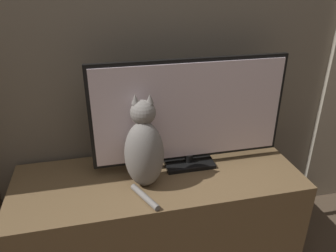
% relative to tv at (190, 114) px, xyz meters
% --- Properties ---
extents(wall_back, '(4.80, 0.05, 2.60)m').
position_rel_tv_xyz_m(wall_back, '(-0.18, 0.24, 0.48)').
color(wall_back, '#756B5B').
rests_on(wall_back, ground_plane).
extents(tv_stand, '(1.45, 0.54, 0.53)m').
position_rel_tv_xyz_m(tv_stand, '(-0.18, -0.08, -0.56)').
color(tv_stand, brown).
rests_on(tv_stand, ground_plane).
extents(tv, '(0.99, 0.15, 0.57)m').
position_rel_tv_xyz_m(tv, '(0.00, 0.00, 0.00)').
color(tv, black).
rests_on(tv, tv_stand).
extents(cat, '(0.21, 0.31, 0.45)m').
position_rel_tv_xyz_m(cat, '(-0.26, -0.12, -0.10)').
color(cat, gray).
rests_on(cat, tv_stand).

